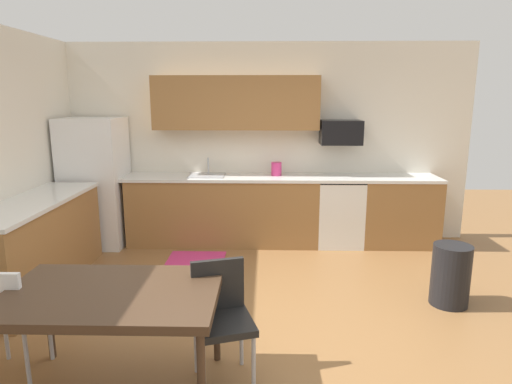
{
  "coord_description": "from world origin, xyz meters",
  "views": [
    {
      "loc": [
        0.11,
        -3.52,
        1.98
      ],
      "look_at": [
        0.0,
        1.0,
        1.0
      ],
      "focal_mm": 30.95,
      "sensor_mm": 36.0,
      "label": 1
    }
  ],
  "objects_px": {
    "chair_near_table": "(221,312)",
    "kettle": "(276,170)",
    "dining_table": "(112,299)",
    "refrigerator": "(96,182)",
    "microwave": "(341,132)",
    "chair_far_side": "(5,314)",
    "oven_range": "(339,211)",
    "trash_bin": "(451,275)"
  },
  "relations": [
    {
      "from": "chair_near_table",
      "to": "oven_range",
      "type": "bearing_deg",
      "value": 66.49
    },
    {
      "from": "chair_far_side",
      "to": "trash_bin",
      "type": "xyz_separation_m",
      "value": [
        3.59,
        1.25,
        -0.2
      ]
    },
    {
      "from": "chair_far_side",
      "to": "dining_table",
      "type": "bearing_deg",
      "value": -8.56
    },
    {
      "from": "oven_range",
      "to": "chair_near_table",
      "type": "height_order",
      "value": "oven_range"
    },
    {
      "from": "microwave",
      "to": "trash_bin",
      "type": "bearing_deg",
      "value": -67.4
    },
    {
      "from": "refrigerator",
      "to": "kettle",
      "type": "distance_m",
      "value": 2.43
    },
    {
      "from": "refrigerator",
      "to": "microwave",
      "type": "height_order",
      "value": "refrigerator"
    },
    {
      "from": "refrigerator",
      "to": "chair_near_table",
      "type": "relative_size",
      "value": 2.02
    },
    {
      "from": "oven_range",
      "to": "kettle",
      "type": "bearing_deg",
      "value": 176.65
    },
    {
      "from": "refrigerator",
      "to": "chair_far_side",
      "type": "xyz_separation_m",
      "value": [
        0.48,
        -2.97,
        -0.35
      ]
    },
    {
      "from": "chair_far_side",
      "to": "trash_bin",
      "type": "relative_size",
      "value": 1.42
    },
    {
      "from": "microwave",
      "to": "chair_near_table",
      "type": "height_order",
      "value": "microwave"
    },
    {
      "from": "oven_range",
      "to": "chair_near_table",
      "type": "xyz_separation_m",
      "value": [
        -1.3,
        -2.99,
        0.05
      ]
    },
    {
      "from": "microwave",
      "to": "dining_table",
      "type": "xyz_separation_m",
      "value": [
        -2.0,
        -3.27,
        -0.84
      ]
    },
    {
      "from": "refrigerator",
      "to": "oven_range",
      "type": "relative_size",
      "value": 1.88
    },
    {
      "from": "dining_table",
      "to": "chair_near_table",
      "type": "xyz_separation_m",
      "value": [
        0.7,
        0.18,
        -0.18
      ]
    },
    {
      "from": "microwave",
      "to": "chair_far_side",
      "type": "relative_size",
      "value": 0.64
    },
    {
      "from": "microwave",
      "to": "kettle",
      "type": "bearing_deg",
      "value": -176.65
    },
    {
      "from": "dining_table",
      "to": "kettle",
      "type": "xyz_separation_m",
      "value": [
        1.15,
        3.22,
        0.34
      ]
    },
    {
      "from": "kettle",
      "to": "chair_near_table",
      "type": "bearing_deg",
      "value": -98.38
    },
    {
      "from": "kettle",
      "to": "microwave",
      "type": "bearing_deg",
      "value": 3.35
    },
    {
      "from": "trash_bin",
      "to": "microwave",
      "type": "bearing_deg",
      "value": 112.6
    },
    {
      "from": "microwave",
      "to": "chair_near_table",
      "type": "xyz_separation_m",
      "value": [
        -1.3,
        -3.09,
        -1.01
      ]
    },
    {
      "from": "chair_far_side",
      "to": "kettle",
      "type": "xyz_separation_m",
      "value": [
        1.94,
        3.1,
        0.52
      ]
    },
    {
      "from": "chair_near_table",
      "to": "chair_far_side",
      "type": "xyz_separation_m",
      "value": [
        -1.5,
        -0.06,
        0.0
      ]
    },
    {
      "from": "refrigerator",
      "to": "kettle",
      "type": "relative_size",
      "value": 8.57
    },
    {
      "from": "oven_range",
      "to": "dining_table",
      "type": "bearing_deg",
      "value": -122.2
    },
    {
      "from": "oven_range",
      "to": "kettle",
      "type": "relative_size",
      "value": 4.55
    },
    {
      "from": "refrigerator",
      "to": "dining_table",
      "type": "xyz_separation_m",
      "value": [
        1.28,
        -3.09,
        -0.18
      ]
    },
    {
      "from": "chair_near_table",
      "to": "refrigerator",
      "type": "bearing_deg",
      "value": 124.16
    },
    {
      "from": "dining_table",
      "to": "kettle",
      "type": "relative_size",
      "value": 7.0
    },
    {
      "from": "dining_table",
      "to": "chair_far_side",
      "type": "bearing_deg",
      "value": 171.44
    },
    {
      "from": "dining_table",
      "to": "chair_near_table",
      "type": "height_order",
      "value": "chair_near_table"
    },
    {
      "from": "oven_range",
      "to": "microwave",
      "type": "bearing_deg",
      "value": 90.0
    },
    {
      "from": "chair_near_table",
      "to": "kettle",
      "type": "relative_size",
      "value": 4.25
    },
    {
      "from": "refrigerator",
      "to": "microwave",
      "type": "relative_size",
      "value": 3.17
    },
    {
      "from": "refrigerator",
      "to": "chair_near_table",
      "type": "bearing_deg",
      "value": -55.84
    },
    {
      "from": "dining_table",
      "to": "oven_range",
      "type": "bearing_deg",
      "value": 57.8
    },
    {
      "from": "oven_range",
      "to": "dining_table",
      "type": "height_order",
      "value": "oven_range"
    },
    {
      "from": "oven_range",
      "to": "microwave",
      "type": "xyz_separation_m",
      "value": [
        0.0,
        0.1,
        1.06
      ]
    },
    {
      "from": "dining_table",
      "to": "trash_bin",
      "type": "bearing_deg",
      "value": 26.16
    },
    {
      "from": "dining_table",
      "to": "trash_bin",
      "type": "height_order",
      "value": "dining_table"
    }
  ]
}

